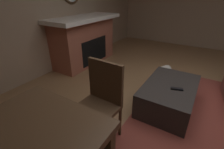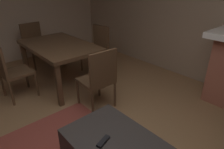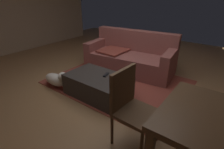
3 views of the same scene
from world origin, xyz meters
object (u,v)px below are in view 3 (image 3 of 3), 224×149
Objects in this scene: couch at (130,57)px; dining_chair_west at (130,104)px; tv_remote at (106,75)px; small_dog at (56,79)px; ottoman_coffee_table at (98,86)px.

dining_chair_west is (1.12, -1.85, 0.21)m from couch.
dining_chair_west is at bearing -53.10° from tv_remote.
couch is 1.71m from small_dog.
small_dog is (-0.91, -0.38, -0.21)m from tv_remote.
dining_chair_west reaches higher than small_dog.
dining_chair_west reaches higher than couch.
small_dog is at bearing -174.13° from tv_remote.
ottoman_coffee_table is 1.17m from dining_chair_west.
couch reaches higher than tv_remote.
ottoman_coffee_table is 1.17× the size of dining_chair_west.
dining_chair_west is at bearing -8.70° from small_dog.
ottoman_coffee_table is 0.25m from tv_remote.
dining_chair_west is at bearing -58.80° from couch.
ottoman_coffee_table reaches higher than small_dog.
couch is at bearing 96.01° from ottoman_coffee_table.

